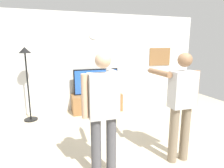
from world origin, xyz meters
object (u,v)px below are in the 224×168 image
(television, at_px, (96,81))
(person_standing_nearer_couch, at_px, (181,102))
(tv_stand, at_px, (97,102))
(person_standing_nearer_lamp, at_px, (103,109))
(floor_lamp, at_px, (26,69))
(framed_picture, at_px, (160,57))
(wall_clock, at_px, (93,34))

(television, xyz_separation_m, person_standing_nearer_couch, (0.71, -2.71, 0.13))
(tv_stand, height_order, person_standing_nearer_couch, person_standing_nearer_couch)
(tv_stand, bearing_deg, person_standing_nearer_lamp, -100.96)
(television, distance_m, floor_lamp, 1.79)
(person_standing_nearer_lamp, xyz_separation_m, person_standing_nearer_couch, (1.23, -0.02, -0.02))
(television, relative_size, floor_lamp, 0.69)
(television, relative_size, framed_picture, 1.71)
(television, xyz_separation_m, framed_picture, (2.13, 0.25, 0.63))
(person_standing_nearer_lamp, height_order, person_standing_nearer_couch, person_standing_nearer_lamp)
(television, distance_m, framed_picture, 2.24)
(framed_picture, xyz_separation_m, floor_lamp, (-3.85, -0.46, -0.19))
(floor_lamp, relative_size, person_standing_nearer_couch, 1.04)
(person_standing_nearer_lamp, distance_m, person_standing_nearer_couch, 1.23)
(person_standing_nearer_lamp, bearing_deg, wall_clock, 80.10)
(tv_stand, relative_size, framed_picture, 1.89)
(wall_clock, relative_size, person_standing_nearer_couch, 0.14)
(wall_clock, xyz_separation_m, floor_lamp, (-1.72, -0.46, -0.84))
(television, height_order, floor_lamp, floor_lamp)
(framed_picture, relative_size, floor_lamp, 0.41)
(television, bearing_deg, floor_lamp, -172.93)
(tv_stand, xyz_separation_m, person_standing_nearer_couch, (0.71, -2.66, 0.73))
(person_standing_nearer_lamp, bearing_deg, tv_stand, 79.04)
(wall_clock, bearing_deg, tv_stand, -90.00)
(television, xyz_separation_m, wall_clock, (-0.00, 0.24, 1.28))
(wall_clock, bearing_deg, framed_picture, 0.13)
(wall_clock, distance_m, person_standing_nearer_couch, 3.25)
(television, distance_m, person_standing_nearer_lamp, 2.75)
(framed_picture, bearing_deg, tv_stand, -172.12)
(framed_picture, bearing_deg, television, -173.35)
(framed_picture, distance_m, floor_lamp, 3.89)
(framed_picture, bearing_deg, person_standing_nearer_lamp, -131.93)
(person_standing_nearer_couch, bearing_deg, television, 104.78)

